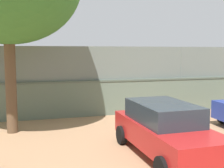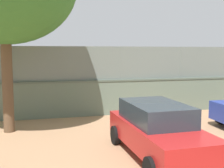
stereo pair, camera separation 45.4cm
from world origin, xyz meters
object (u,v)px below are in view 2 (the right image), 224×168
object	(u,v)px
player_crossing_court	(107,83)
player_at_service_line	(43,88)
spare_ball_by_wall	(172,107)
player_baseline_waiting	(75,87)
sports_ball	(98,85)
parked_car_red	(157,129)

from	to	relation	value
player_crossing_court	player_at_service_line	size ratio (longest dim) A/B	1.08
player_at_service_line	spare_ball_by_wall	distance (m)	7.98
player_baseline_waiting	player_at_service_line	bearing A→B (deg)	-43.99
player_at_service_line	sports_ball	size ratio (longest dim) A/B	14.22
player_at_service_line	spare_ball_by_wall	size ratio (longest dim) A/B	12.41
player_at_service_line	parked_car_red	size ratio (longest dim) A/B	0.34
player_at_service_line	parked_car_red	bearing A→B (deg)	105.46
player_baseline_waiting	spare_ball_by_wall	bearing A→B (deg)	154.68
player_at_service_line	player_baseline_waiting	distance (m)	2.43
player_baseline_waiting	sports_ball	size ratio (longest dim) A/B	16.47
spare_ball_by_wall	parked_car_red	xyz separation A→B (m)	(3.82, 6.75, 0.76)
sports_ball	parked_car_red	world-z (taller)	parked_car_red
sports_ball	parked_car_red	xyz separation A→B (m)	(0.28, 9.80, -0.21)
player_crossing_court	player_baseline_waiting	xyz separation A→B (m)	(2.65, 2.69, 0.08)
player_crossing_court	player_at_service_line	distance (m)	4.51
player_at_service_line	sports_ball	world-z (taller)	player_at_service_line
sports_ball	parked_car_red	distance (m)	9.80
player_at_service_line	sports_ball	xyz separation A→B (m)	(-3.28, 1.03, 0.16)
player_at_service_line	spare_ball_by_wall	xyz separation A→B (m)	(-6.81, 4.08, -0.81)
spare_ball_by_wall	player_baseline_waiting	bearing A→B (deg)	-25.32
player_baseline_waiting	sports_ball	distance (m)	1.66
sports_ball	spare_ball_by_wall	distance (m)	4.77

